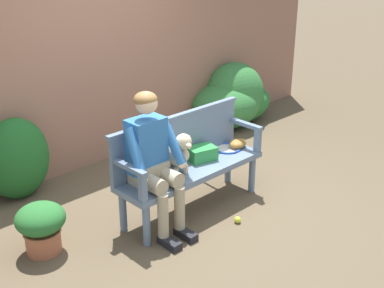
{
  "coord_description": "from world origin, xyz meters",
  "views": [
    {
      "loc": [
        -3.09,
        -3.2,
        2.59
      ],
      "look_at": [
        0.0,
        0.0,
        0.72
      ],
      "focal_mm": 46.57,
      "sensor_mm": 36.0,
      "label": 1
    }
  ],
  "objects": [
    {
      "name": "hedge_bush_far_right",
      "position": [
        2.03,
        1.39,
        0.33
      ],
      "size": [
        1.07,
        0.91,
        0.66
      ],
      "primitive_type": "ellipsoid",
      "color": "#337538",
      "rests_on": "ground"
    },
    {
      "name": "hedge_bush_mid_left",
      "position": [
        2.25,
        1.43,
        0.45
      ],
      "size": [
        0.89,
        0.83,
        0.91
      ],
      "primitive_type": "ellipsoid",
      "color": "#337538",
      "rests_on": "ground"
    },
    {
      "name": "bench_backrest",
      "position": [
        0.0,
        0.2,
        0.73
      ],
      "size": [
        1.67,
        0.06,
        0.5
      ],
      "color": "slate",
      "rests_on": "garden_bench"
    },
    {
      "name": "tennis_ball",
      "position": [
        0.14,
        -0.5,
        0.03
      ],
      "size": [
        0.07,
        0.07,
        0.07
      ],
      "primitive_type": "sphere",
      "color": "#CCDB33",
      "rests_on": "ground"
    },
    {
      "name": "hedge_bush_mid_right",
      "position": [
        -1.13,
        1.46,
        0.44
      ],
      "size": [
        0.7,
        0.47,
        0.89
      ],
      "primitive_type": "ellipsoid",
      "color": "#1E5B23",
      "rests_on": "ground"
    },
    {
      "name": "sports_bag",
      "position": [
        0.2,
        0.06,
        0.54
      ],
      "size": [
        0.32,
        0.26,
        0.14
      ],
      "primitive_type": "cube",
      "rotation": [
        0.0,
        0.0,
        -0.25
      ],
      "color": "#2D8E42",
      "rests_on": "garden_bench"
    },
    {
      "name": "brick_garden_fence",
      "position": [
        0.0,
        1.78,
        1.08
      ],
      "size": [
        8.0,
        0.3,
        2.17
      ],
      "primitive_type": "cube",
      "color": "#936651",
      "rests_on": "ground"
    },
    {
      "name": "bench_armrest_left_end",
      "position": [
        -0.77,
        -0.08,
        0.67
      ],
      "size": [
        0.06,
        0.47,
        0.28
      ],
      "color": "slate",
      "rests_on": "garden_bench"
    },
    {
      "name": "potted_plant",
      "position": [
        -1.45,
        0.38,
        0.27
      ],
      "size": [
        0.44,
        0.44,
        0.47
      ],
      "color": "#A85B3D",
      "rests_on": "ground"
    },
    {
      "name": "garden_bench",
      "position": [
        0.0,
        0.0,
        0.41
      ],
      "size": [
        1.63,
        0.47,
        0.47
      ],
      "color": "slate",
      "rests_on": "ground"
    },
    {
      "name": "dog_on_bench",
      "position": [
        -0.17,
        0.02,
        0.69
      ],
      "size": [
        0.25,
        0.43,
        0.43
      ],
      "color": "beige",
      "rests_on": "garden_bench"
    },
    {
      "name": "hedge_bush_far_left",
      "position": [
        2.34,
        1.38,
        0.28
      ],
      "size": [
        1.12,
        0.67,
        0.56
      ],
      "primitive_type": "ellipsoid",
      "color": "#286B2D",
      "rests_on": "ground"
    },
    {
      "name": "ground_plane",
      "position": [
        0.0,
        0.0,
        0.0
      ],
      "size": [
        40.0,
        40.0,
        0.0
      ],
      "primitive_type": "plane",
      "color": "brown"
    },
    {
      "name": "person_seated",
      "position": [
        -0.51,
        -0.01,
        0.74
      ],
      "size": [
        0.56,
        0.63,
        1.34
      ],
      "color": "black",
      "rests_on": "ground"
    },
    {
      "name": "bench_armrest_right_end",
      "position": [
        0.77,
        -0.08,
        0.67
      ],
      "size": [
        0.06,
        0.47,
        0.28
      ],
      "color": "slate",
      "rests_on": "garden_bench"
    },
    {
      "name": "baseball_glove",
      "position": [
        0.7,
        0.02,
        0.52
      ],
      "size": [
        0.25,
        0.22,
        0.09
      ],
      "primitive_type": "ellipsoid",
      "rotation": [
        0.0,
        0.0,
        0.24
      ],
      "color": "#9E6B2D",
      "rests_on": "garden_bench"
    },
    {
      "name": "tennis_racket",
      "position": [
        0.59,
        0.09,
        0.48
      ],
      "size": [
        0.31,
        0.57,
        0.03
      ],
      "color": "blue",
      "rests_on": "garden_bench"
    }
  ]
}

